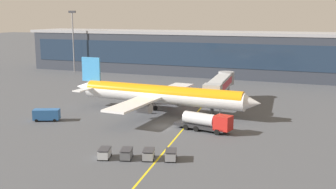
{
  "coord_description": "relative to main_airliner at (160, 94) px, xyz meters",
  "views": [
    {
      "loc": [
        28.42,
        -68.83,
        20.27
      ],
      "look_at": [
        -2.38,
        8.15,
        4.5
      ],
      "focal_mm": 44.31,
      "sensor_mm": 36.0,
      "label": 1
    }
  ],
  "objects": [
    {
      "name": "ground_plane",
      "position": [
        5.06,
        -10.17,
        -4.0
      ],
      "size": [
        700.0,
        700.0,
        0.0
      ],
      "primitive_type": "plane",
      "color": "#47494F"
    },
    {
      "name": "apron_lead_in_line",
      "position": [
        8.7,
        -8.17,
        -4.0
      ],
      "size": [
        10.21,
        79.42,
        0.01
      ],
      "primitive_type": "cube",
      "rotation": [
        0.0,
        0.0,
        0.12
      ],
      "color": "yellow",
      "rests_on": "ground_plane"
    },
    {
      "name": "terminal_building",
      "position": [
        11.04,
        60.15,
        3.52
      ],
      "size": [
        173.14,
        18.83,
        15.01
      ],
      "color": "#2D333D",
      "rests_on": "ground_plane"
    },
    {
      "name": "main_airliner",
      "position": [
        0.0,
        0.0,
        0.0
      ],
      "size": [
        42.76,
        34.01,
        11.12
      ],
      "color": "white",
      "rests_on": "ground_plane"
    },
    {
      "name": "jet_bridge",
      "position": [
        10.07,
        11.61,
        1.01
      ],
      "size": [
        5.8,
        22.86,
        6.71
      ],
      "color": "#B2B7BC",
      "rests_on": "ground_plane"
    },
    {
      "name": "fuel_tanker",
      "position": [
        13.32,
        -10.09,
        -2.26
      ],
      "size": [
        11.08,
        4.56,
        3.25
      ],
      "color": "#232326",
      "rests_on": "ground_plane"
    },
    {
      "name": "crew_van",
      "position": [
        -17.86,
        -14.51,
        -2.69
      ],
      "size": [
        5.42,
        3.94,
        2.3
      ],
      "color": "#285B9E",
      "rests_on": "ground_plane"
    },
    {
      "name": "baggage_cart_0",
      "position": [
        3.74,
        -29.35,
        -3.22
      ],
      "size": [
        2.28,
        2.99,
        1.48
      ],
      "color": "#B2B7BC",
      "rests_on": "ground_plane"
    },
    {
      "name": "baggage_cart_1",
      "position": [
        6.8,
        -28.4,
        -3.22
      ],
      "size": [
        2.28,
        2.99,
        1.48
      ],
      "color": "#595B60",
      "rests_on": "ground_plane"
    },
    {
      "name": "baggage_cart_2",
      "position": [
        9.85,
        -27.44,
        -3.22
      ],
      "size": [
        2.28,
        2.99,
        1.48
      ],
      "color": "gray",
      "rests_on": "ground_plane"
    },
    {
      "name": "baggage_cart_3",
      "position": [
        12.9,
        -26.48,
        -3.22
      ],
      "size": [
        2.28,
        2.99,
        1.48
      ],
      "color": "gray",
      "rests_on": "ground_plane"
    },
    {
      "name": "apron_light_mast_0",
      "position": [
        -54.35,
        48.2,
        9.0
      ],
      "size": [
        2.8,
        0.5,
        22.09
      ],
      "color": "gray",
      "rests_on": "ground_plane"
    }
  ]
}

